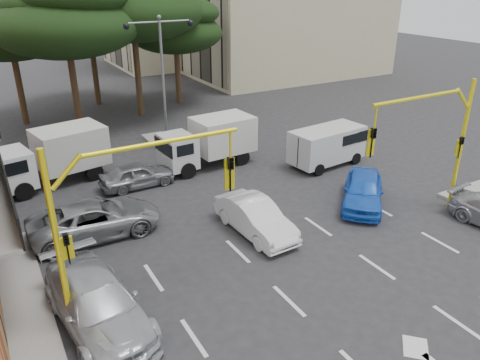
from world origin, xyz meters
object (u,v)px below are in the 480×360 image
at_px(car_blue_compact, 363,190).
at_px(car_silver_cross_a, 95,219).
at_px(street_lamp_center, 162,60).
at_px(car_white_hatch, 255,217).
at_px(car_silver_cross_b, 137,175).
at_px(van_white, 327,146).
at_px(box_truck_a, 52,158).
at_px(signal_mast_left, 118,207).
at_px(box_truck_b, 208,143).
at_px(car_silver_wagon, 97,304).
at_px(signal_mast_right, 437,133).

xyz_separation_m(car_blue_compact, car_silver_cross_a, (-11.59, 3.44, -0.01)).
distance_m(street_lamp_center, car_white_hatch, 12.52).
relative_size(street_lamp_center, car_silver_cross_b, 2.07).
bearing_deg(car_white_hatch, street_lamp_center, 83.85).
distance_m(street_lamp_center, car_silver_cross_a, 11.62).
relative_size(car_white_hatch, car_silver_cross_a, 0.82).
height_order(van_white, box_truck_a, box_truck_a).
bearing_deg(street_lamp_center, car_silver_cross_a, -127.58).
bearing_deg(van_white, street_lamp_center, -141.30).
bearing_deg(van_white, signal_mast_left, -68.61).
xyz_separation_m(car_white_hatch, box_truck_a, (-6.39, 9.58, 0.67)).
xyz_separation_m(car_blue_compact, box_truck_b, (-4.11, 8.07, 0.59)).
bearing_deg(car_silver_cross_a, signal_mast_left, 177.38).
bearing_deg(box_truck_a, car_blue_compact, -140.65).
height_order(car_white_hatch, car_silver_cross_b, car_white_hatch).
relative_size(car_blue_compact, car_silver_wagon, 0.81).
xyz_separation_m(signal_mast_left, car_white_hatch, (6.17, 2.43, -3.16)).
distance_m(car_white_hatch, car_silver_cross_a, 6.65).
distance_m(car_silver_wagon, van_white, 16.24).
xyz_separation_m(signal_mast_left, van_white, (13.67, 7.00, -2.79)).
bearing_deg(street_lamp_center, car_silver_cross_b, -126.80).
distance_m(car_silver_cross_b, box_truck_a, 4.49).
xyz_separation_m(signal_mast_right, signal_mast_left, (-13.61, 0.00, 0.00)).
height_order(signal_mast_left, car_silver_cross_b, signal_mast_left).
relative_size(van_white, box_truck_b, 0.80).
bearing_deg(signal_mast_left, box_truck_b, 52.63).
height_order(car_silver_cross_b, van_white, van_white).
xyz_separation_m(signal_mast_left, box_truck_b, (7.80, 10.22, -2.54)).
height_order(signal_mast_right, box_truck_b, signal_mast_right).
distance_m(car_blue_compact, car_silver_cross_a, 12.09).
relative_size(signal_mast_right, car_silver_cross_a, 1.12).
relative_size(signal_mast_left, car_blue_compact, 1.36).
bearing_deg(box_truck_a, car_silver_cross_a, 173.24).
xyz_separation_m(street_lamp_center, box_truck_b, (1.00, -3.79, -4.09)).
bearing_deg(box_truck_b, car_blue_compact, -157.04).
bearing_deg(car_silver_cross_b, car_silver_wagon, 154.16).
relative_size(car_silver_cross_a, box_truck_a, 0.95).
relative_size(street_lamp_center, car_silver_wagon, 1.43).
relative_size(car_silver_wagon, car_silver_cross_b, 1.45).
distance_m(car_blue_compact, car_silver_wagon, 13.07).
distance_m(car_white_hatch, car_blue_compact, 5.75).
height_order(signal_mast_right, car_white_hatch, signal_mast_right).
distance_m(car_white_hatch, box_truck_b, 7.98).
bearing_deg(van_white, car_silver_wagon, -70.23).
xyz_separation_m(signal_mast_right, car_silver_cross_b, (-10.25, 9.40, -3.24)).
distance_m(street_lamp_center, car_silver_wagon, 16.68).
height_order(signal_mast_right, street_lamp_center, street_lamp_center).
relative_size(street_lamp_center, car_blue_compact, 1.76).
xyz_separation_m(car_blue_compact, box_truck_a, (-12.13, 9.86, 0.63)).
distance_m(car_blue_compact, van_white, 5.17).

